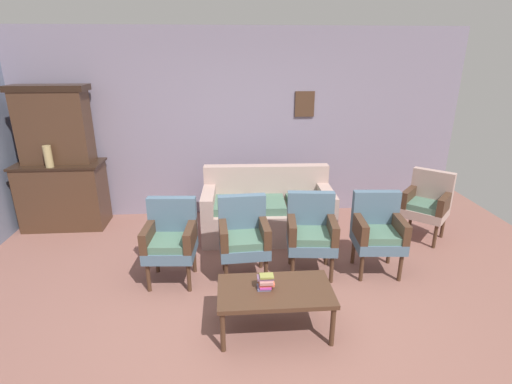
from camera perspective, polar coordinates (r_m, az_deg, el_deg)
The scene contains 13 objects.
ground_plane at distance 3.88m, azimuth -0.03°, elevation -17.69°, with size 7.68×7.68×0.00m, color #84564C.
wall_back_with_decor at distance 5.79m, azimuth -1.96°, elevation 9.76°, with size 6.40×0.09×2.70m.
side_cabinet at distance 6.10m, azimuth -26.29°, elevation -0.40°, with size 1.16×0.55×0.93m.
cabinet_upper_hutch at distance 5.94m, azimuth -27.46°, elevation 8.81°, with size 0.99×0.38×1.03m.
vase_on_cabinet at distance 5.79m, azimuth -28.10°, elevation 4.60°, with size 0.10×0.10×0.29m, color tan.
floral_couch at distance 5.27m, azimuth 1.65°, elevation -2.91°, with size 1.74×0.86×0.90m.
armchair_row_middle at distance 4.27m, azimuth -12.34°, elevation -6.53°, with size 0.55×0.53×0.90m.
armchair_near_cabinet at distance 4.24m, azimuth -1.83°, elevation -6.28°, with size 0.55×0.52×0.90m.
armchair_by_doorway at distance 4.37m, azimuth 8.07°, elevation -5.64°, with size 0.57×0.54×0.90m.
armchair_near_couch_end at distance 4.56m, azimuth 17.37°, elevation -5.29°, with size 0.56×0.53×0.90m.
wingback_chair_by_fireplace at distance 5.59m, azimuth 23.72°, elevation -1.39°, with size 0.71×0.71×0.90m.
coffee_table at distance 3.52m, azimuth 2.81°, elevation -14.58°, with size 1.00×0.56×0.42m.
book_stack_on_table at distance 3.47m, azimuth 1.43°, elevation -13.00°, with size 0.15×0.11×0.13m.
Camera 1 is at (-0.23, -3.07, 2.36)m, focal length 27.37 mm.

